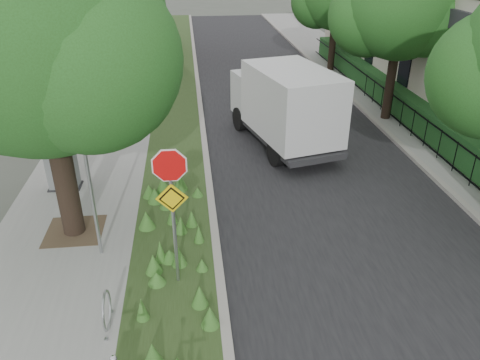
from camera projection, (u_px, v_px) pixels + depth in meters
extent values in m
plane|color=#4C5147|center=(246.00, 298.00, 9.75)|extent=(120.00, 120.00, 0.00)
cube|color=gray|center=(106.00, 130.00, 18.13)|extent=(3.50, 60.00, 0.12)
cube|color=#2D411C|center=(177.00, 127.00, 18.40)|extent=(2.00, 60.00, 0.12)
cube|color=#9E9991|center=(202.00, 126.00, 18.50)|extent=(0.20, 60.00, 0.13)
cube|color=black|center=(289.00, 124.00, 18.87)|extent=(7.00, 60.00, 0.01)
cube|color=#9E9991|center=(373.00, 119.00, 19.19)|extent=(0.20, 60.00, 0.13)
cube|color=gray|center=(413.00, 118.00, 19.36)|extent=(3.20, 60.00, 0.12)
cylinder|color=black|center=(59.00, 150.00, 10.74)|extent=(0.52, 0.52, 4.48)
sphere|color=#25541C|center=(35.00, 27.00, 9.49)|extent=(5.40, 5.40, 5.40)
sphere|color=#25541C|center=(88.00, 60.00, 9.25)|extent=(3.78, 3.78, 3.78)
cube|color=#473828|center=(75.00, 231.00, 11.77)|extent=(1.40, 1.40, 0.01)
cylinder|color=#A5A8AD|center=(89.00, 177.00, 10.05)|extent=(0.08, 0.08, 4.00)
torus|color=#A5A8AD|center=(107.00, 310.00, 8.73)|extent=(0.05, 0.77, 0.77)
cube|color=#A5A8AD|center=(106.00, 339.00, 8.57)|extent=(0.06, 0.06, 0.04)
cube|color=#A5A8AD|center=(112.00, 311.00, 9.21)|extent=(0.06, 0.06, 0.04)
cylinder|color=#A5A8AD|center=(174.00, 221.00, 9.40)|extent=(0.07, 0.07, 3.00)
cylinder|color=red|center=(169.00, 166.00, 8.80)|extent=(0.86, 0.03, 0.86)
cylinder|color=white|center=(169.00, 165.00, 8.81)|extent=(0.94, 0.02, 0.94)
cube|color=yellow|center=(172.00, 198.00, 9.12)|extent=(0.64, 0.03, 0.64)
cube|color=black|center=(393.00, 95.00, 18.80)|extent=(0.04, 24.00, 0.04)
cube|color=black|center=(390.00, 114.00, 19.16)|extent=(0.04, 24.00, 0.04)
cylinder|color=black|center=(391.00, 106.00, 19.00)|extent=(0.03, 0.03, 1.00)
cube|color=#1A4821|center=(408.00, 104.00, 19.05)|extent=(1.00, 24.00, 1.10)
cube|color=#2D2D33|center=(426.00, 10.00, 17.38)|extent=(0.25, 26.00, 0.60)
cylinder|color=black|center=(392.00, 69.00, 18.29)|extent=(0.36, 0.36, 4.03)
sphere|color=#25541C|center=(402.00, 2.00, 17.16)|extent=(4.20, 4.20, 4.20)
sphere|color=#25541C|center=(370.00, 15.00, 17.86)|extent=(3.15, 3.15, 3.15)
sphere|color=#25541C|center=(429.00, 16.00, 16.97)|extent=(2.94, 2.94, 2.94)
cylinder|color=black|center=(333.00, 36.00, 25.44)|extent=(0.36, 0.36, 3.64)
sphere|color=#25541C|center=(318.00, 1.00, 25.06)|extent=(2.85, 2.85, 2.85)
sphere|color=#25541C|center=(353.00, 1.00, 24.25)|extent=(2.66, 2.66, 2.66)
cube|color=#262628|center=(283.00, 132.00, 16.76)|extent=(3.23, 5.66, 0.18)
cube|color=#B7BABC|center=(262.00, 93.00, 18.08)|extent=(2.34, 1.86, 1.61)
cube|color=silver|center=(292.00, 102.00, 15.72)|extent=(3.06, 4.24, 2.21)
cube|color=#262628|center=(66.00, 186.00, 13.85)|extent=(0.92, 0.62, 0.04)
cube|color=slate|center=(62.00, 168.00, 13.58)|extent=(0.82, 0.52, 1.22)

